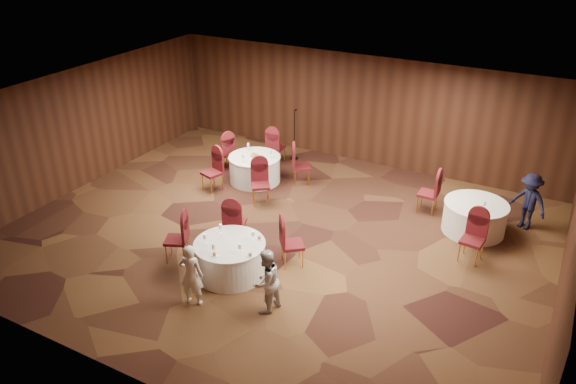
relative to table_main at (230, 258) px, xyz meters
The scene contains 15 objects.
ground 1.82m from the table_main, 86.93° to the left, with size 12.00×12.00×0.00m, color black.
room_shell 2.39m from the table_main, 86.93° to the left, with size 12.00×12.00×12.00m.
table_main is the anchor object (origin of this frame).
table_left 4.46m from the table_main, 114.79° to the left, with size 1.43×1.43×0.74m.
table_right 5.84m from the table_main, 45.47° to the left, with size 1.47×1.47×0.74m.
chairs_main 0.73m from the table_main, 116.10° to the left, with size 3.00×1.90×1.00m.
chairs_left 4.49m from the table_main, 114.73° to the left, with size 3.10×3.03×1.00m.
chairs_right 5.18m from the table_main, 46.30° to the left, with size 1.99×2.27×1.00m.
tabletop_main 0.50m from the table_main, 29.12° to the right, with size 1.18×1.10×0.22m.
tabletop_left 4.49m from the table_main, 114.84° to the left, with size 0.90×0.83×0.22m.
tabletop_right 5.83m from the table_main, 42.37° to the left, with size 0.08×0.08×0.22m.
mic_stand 6.17m from the table_main, 105.30° to the left, with size 0.24×0.24×1.56m.
woman_a 1.20m from the table_main, 94.64° to the right, with size 0.48×0.31×1.31m, color white.
woman_b 1.45m from the table_main, 27.95° to the right, with size 0.64×0.50×1.31m, color #BDBCC2.
man_c 7.12m from the table_main, 43.76° to the left, with size 0.91×0.52×1.41m, color black.
Camera 1 is at (5.58, -9.77, 6.88)m, focal length 35.00 mm.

